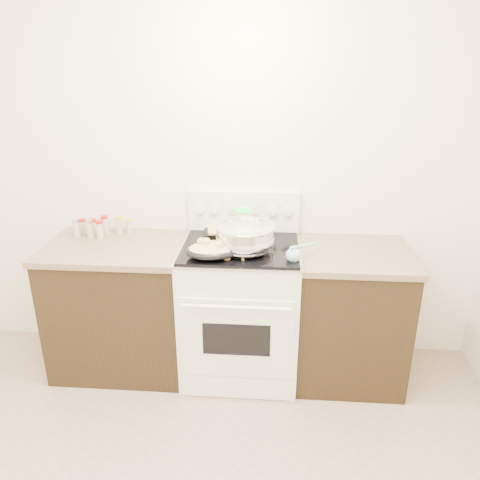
{
  "coord_description": "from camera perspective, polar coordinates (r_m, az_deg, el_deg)",
  "views": [
    {
      "loc": [
        0.56,
        -1.36,
        2.07
      ],
      "look_at": [
        0.35,
        1.37,
        1.0
      ],
      "focal_mm": 35.0,
      "sensor_mm": 36.0,
      "label": 1
    }
  ],
  "objects": [
    {
      "name": "mixing_bowl",
      "position": [
        2.89,
        0.64,
        0.23
      ],
      "size": [
        0.38,
        0.38,
        0.22
      ],
      "color": "silver",
      "rests_on": "kitchen_range"
    },
    {
      "name": "counter_left",
      "position": [
        3.39,
        -14.19,
        -7.74
      ],
      "size": [
        0.93,
        0.67,
        0.92
      ],
      "color": "black",
      "rests_on": "ground"
    },
    {
      "name": "roasting_pan",
      "position": [
        2.83,
        -3.13,
        -1.09
      ],
      "size": [
        0.41,
        0.34,
        0.12
      ],
      "color": "black",
      "rests_on": "kitchen_range"
    },
    {
      "name": "baking_sheet",
      "position": [
        3.27,
        -0.62,
        1.5
      ],
      "size": [
        0.49,
        0.38,
        0.06
      ],
      "color": "black",
      "rests_on": "kitchen_range"
    },
    {
      "name": "room_shell",
      "position": [
        1.52,
        -17.5,
        6.29
      ],
      "size": [
        4.1,
        3.6,
        2.75
      ],
      "color": "white",
      "rests_on": "ground"
    },
    {
      "name": "spice_jars",
      "position": [
        3.37,
        -16.82,
        1.55
      ],
      "size": [
        0.39,
        0.14,
        0.13
      ],
      "color": "#BFB28C",
      "rests_on": "counter_left"
    },
    {
      "name": "blue_ladle",
      "position": [
        2.8,
        6.63,
        -1.74
      ],
      "size": [
        0.2,
        0.25,
        0.11
      ],
      "color": "#9CCEE9",
      "rests_on": "kitchen_range"
    },
    {
      "name": "kitchen_range",
      "position": [
        3.21,
        0.08,
        -8.14
      ],
      "size": [
        0.78,
        0.73,
        1.22
      ],
      "color": "white",
      "rests_on": "ground"
    },
    {
      "name": "wooden_spoon",
      "position": [
        2.83,
        -1.17,
        -1.9
      ],
      "size": [
        0.13,
        0.25,
        0.04
      ],
      "color": "#9B7946",
      "rests_on": "kitchen_range"
    },
    {
      "name": "counter_right",
      "position": [
        3.27,
        13.12,
        -8.8
      ],
      "size": [
        0.73,
        0.67,
        0.92
      ],
      "color": "black",
      "rests_on": "ground"
    }
  ]
}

